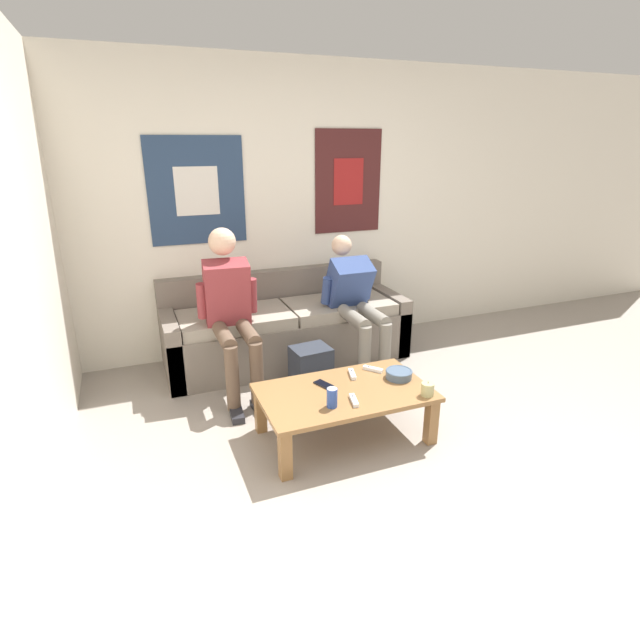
{
  "coord_description": "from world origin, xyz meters",
  "views": [
    {
      "loc": [
        -1.44,
        -2.02,
        1.88
      ],
      "look_at": [
        -0.21,
        1.09,
        0.67
      ],
      "focal_mm": 28.0,
      "sensor_mm": 36.0,
      "label": 1
    }
  ],
  "objects_px": {
    "game_controller_near_right": "(354,400)",
    "pillar_candle": "(428,389)",
    "game_controller_near_left": "(352,374)",
    "game_controller_far_center": "(373,369)",
    "couch": "(286,330)",
    "person_seated_adult": "(231,307)",
    "backpack": "(312,372)",
    "ceramic_bowl": "(399,374)",
    "person_seated_teen": "(355,299)",
    "drink_can_blue": "(332,398)",
    "coffee_table": "(344,398)",
    "cell_phone": "(324,384)"
  },
  "relations": [
    {
      "from": "coffee_table",
      "to": "backpack",
      "type": "height_order",
      "value": "backpack"
    },
    {
      "from": "couch",
      "to": "person_seated_teen",
      "type": "relative_size",
      "value": 1.91
    },
    {
      "from": "person_seated_teen",
      "to": "ceramic_bowl",
      "type": "xyz_separation_m",
      "value": [
        -0.11,
        -0.96,
        -0.24
      ]
    },
    {
      "from": "ceramic_bowl",
      "to": "person_seated_adult",
      "type": "bearing_deg",
      "value": 135.57
    },
    {
      "from": "backpack",
      "to": "game_controller_far_center",
      "type": "relative_size",
      "value": 2.92
    },
    {
      "from": "person_seated_adult",
      "to": "backpack",
      "type": "height_order",
      "value": "person_seated_adult"
    },
    {
      "from": "game_controller_near_right",
      "to": "backpack",
      "type": "bearing_deg",
      "value": 88.73
    },
    {
      "from": "person_seated_teen",
      "to": "cell_phone",
      "type": "bearing_deg",
      "value": -126.25
    },
    {
      "from": "game_controller_near_right",
      "to": "person_seated_teen",
      "type": "bearing_deg",
      "value": 64.64
    },
    {
      "from": "couch",
      "to": "game_controller_near_left",
      "type": "height_order",
      "value": "couch"
    },
    {
      "from": "couch",
      "to": "game_controller_near_left",
      "type": "xyz_separation_m",
      "value": [
        0.1,
        -1.18,
        0.08
      ]
    },
    {
      "from": "game_controller_far_center",
      "to": "cell_phone",
      "type": "height_order",
      "value": "game_controller_far_center"
    },
    {
      "from": "person_seated_teen",
      "to": "drink_can_blue",
      "type": "height_order",
      "value": "person_seated_teen"
    },
    {
      "from": "pillar_candle",
      "to": "game_controller_far_center",
      "type": "xyz_separation_m",
      "value": [
        -0.16,
        0.45,
        -0.03
      ]
    },
    {
      "from": "couch",
      "to": "backpack",
      "type": "xyz_separation_m",
      "value": [
        -0.03,
        -0.72,
        -0.1
      ]
    },
    {
      "from": "drink_can_blue",
      "to": "game_controller_near_right",
      "type": "height_order",
      "value": "drink_can_blue"
    },
    {
      "from": "person_seated_teen",
      "to": "ceramic_bowl",
      "type": "relative_size",
      "value": 6.06
    },
    {
      "from": "couch",
      "to": "person_seated_adult",
      "type": "bearing_deg",
      "value": -144.57
    },
    {
      "from": "backpack",
      "to": "game_controller_near_left",
      "type": "height_order",
      "value": "backpack"
    },
    {
      "from": "game_controller_near_left",
      "to": "coffee_table",
      "type": "bearing_deg",
      "value": -127.7
    },
    {
      "from": "pillar_candle",
      "to": "game_controller_near_left",
      "type": "xyz_separation_m",
      "value": [
        -0.33,
        0.43,
        -0.03
      ]
    },
    {
      "from": "game_controller_near_right",
      "to": "game_controller_near_left",
      "type": "bearing_deg",
      "value": 66.56
    },
    {
      "from": "person_seated_adult",
      "to": "ceramic_bowl",
      "type": "bearing_deg",
      "value": -44.43
    },
    {
      "from": "drink_can_blue",
      "to": "backpack",
      "type": "bearing_deg",
      "value": 78.22
    },
    {
      "from": "coffee_table",
      "to": "game_controller_near_left",
      "type": "relative_size",
      "value": 7.49
    },
    {
      "from": "game_controller_far_center",
      "to": "cell_phone",
      "type": "xyz_separation_m",
      "value": [
        -0.41,
        -0.08,
        -0.01
      ]
    },
    {
      "from": "game_controller_far_center",
      "to": "drink_can_blue",
      "type": "bearing_deg",
      "value": -142.36
    },
    {
      "from": "game_controller_near_right",
      "to": "cell_phone",
      "type": "distance_m",
      "value": 0.3
    },
    {
      "from": "person_seated_adult",
      "to": "backpack",
      "type": "xyz_separation_m",
      "value": [
        0.53,
        -0.32,
        -0.5
      ]
    },
    {
      "from": "coffee_table",
      "to": "cell_phone",
      "type": "xyz_separation_m",
      "value": [
        -0.1,
        0.12,
        0.06
      ]
    },
    {
      "from": "coffee_table",
      "to": "ceramic_bowl",
      "type": "height_order",
      "value": "ceramic_bowl"
    },
    {
      "from": "person_seated_teen",
      "to": "game_controller_near_right",
      "type": "bearing_deg",
      "value": -115.36
    },
    {
      "from": "coffee_table",
      "to": "person_seated_teen",
      "type": "height_order",
      "value": "person_seated_teen"
    },
    {
      "from": "ceramic_bowl",
      "to": "game_controller_near_left",
      "type": "bearing_deg",
      "value": 152.01
    },
    {
      "from": "person_seated_adult",
      "to": "pillar_candle",
      "type": "xyz_separation_m",
      "value": [
        0.99,
        -1.21,
        -0.3
      ]
    },
    {
      "from": "backpack",
      "to": "game_controller_near_right",
      "type": "relative_size",
      "value": 2.64
    },
    {
      "from": "person_seated_teen",
      "to": "drink_can_blue",
      "type": "relative_size",
      "value": 8.96
    },
    {
      "from": "game_controller_near_right",
      "to": "pillar_candle",
      "type": "bearing_deg",
      "value": -11.02
    },
    {
      "from": "pillar_candle",
      "to": "game_controller_far_center",
      "type": "distance_m",
      "value": 0.48
    },
    {
      "from": "couch",
      "to": "person_seated_teen",
      "type": "height_order",
      "value": "person_seated_teen"
    },
    {
      "from": "person_seated_adult",
      "to": "drink_can_blue",
      "type": "distance_m",
      "value": 1.21
    },
    {
      "from": "pillar_candle",
      "to": "ceramic_bowl",
      "type": "bearing_deg",
      "value": 99.22
    },
    {
      "from": "ceramic_bowl",
      "to": "coffee_table",
      "type": "bearing_deg",
      "value": -176.11
    },
    {
      "from": "coffee_table",
      "to": "person_seated_adult",
      "type": "bearing_deg",
      "value": 118.82
    },
    {
      "from": "person_seated_adult",
      "to": "pillar_candle",
      "type": "relative_size",
      "value": 13.07
    },
    {
      "from": "couch",
      "to": "game_controller_far_center",
      "type": "bearing_deg",
      "value": -76.79
    },
    {
      "from": "ceramic_bowl",
      "to": "pillar_candle",
      "type": "xyz_separation_m",
      "value": [
        0.05,
        -0.28,
        0.01
      ]
    },
    {
      "from": "backpack",
      "to": "cell_phone",
      "type": "height_order",
      "value": "backpack"
    },
    {
      "from": "coffee_table",
      "to": "person_seated_teen",
      "type": "xyz_separation_m",
      "value": [
        0.53,
        0.99,
        0.32
      ]
    },
    {
      "from": "pillar_candle",
      "to": "game_controller_near_left",
      "type": "height_order",
      "value": "pillar_candle"
    }
  ]
}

